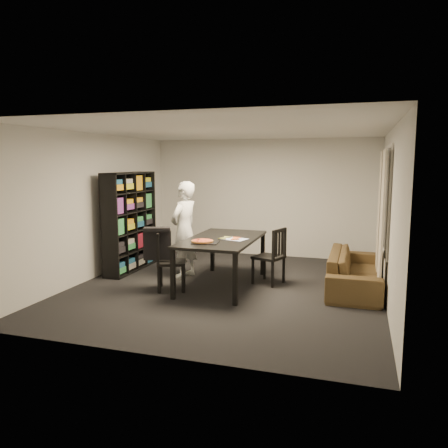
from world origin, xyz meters
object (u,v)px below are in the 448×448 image
(chair_left, at_px, (166,257))
(dining_table, at_px, (222,242))
(bookshelf, at_px, (130,222))
(person, at_px, (184,230))
(sofa, at_px, (355,270))
(baking_tray, at_px, (205,243))
(chair_right, at_px, (273,253))
(pepperoni_pizza, at_px, (202,241))

(chair_left, bearing_deg, dining_table, -79.73)
(dining_table, bearing_deg, chair_left, -148.14)
(bookshelf, relative_size, person, 1.09)
(sofa, bearing_deg, bookshelf, 89.45)
(baking_tray, bearing_deg, chair_right, 42.78)
(pepperoni_pizza, bearing_deg, bookshelf, 150.88)
(chair_right, bearing_deg, dining_table, -47.61)
(person, height_order, baking_tray, person)
(bookshelf, distance_m, pepperoni_pizza, 2.14)
(chair_left, distance_m, pepperoni_pizza, 0.71)
(bookshelf, bearing_deg, sofa, -0.55)
(person, xyz_separation_m, sofa, (3.00, 0.12, -0.57))
(dining_table, bearing_deg, sofa, 12.85)
(bookshelf, bearing_deg, baking_tray, -28.39)
(bookshelf, xyz_separation_m, person, (1.20, -0.16, -0.07))
(chair_right, height_order, baking_tray, chair_right)
(pepperoni_pizza, xyz_separation_m, sofa, (2.33, 1.00, -0.54))
(bookshelf, relative_size, sofa, 0.90)
(bookshelf, height_order, chair_right, bookshelf)
(dining_table, xyz_separation_m, sofa, (2.16, 0.49, -0.44))
(chair_right, height_order, sofa, chair_right)
(chair_right, bearing_deg, bookshelf, -74.75)
(chair_left, bearing_deg, sofa, -93.04)
(chair_right, xyz_separation_m, pepperoni_pizza, (-0.98, -0.86, 0.30))
(chair_left, xyz_separation_m, baking_tray, (0.69, -0.00, 0.28))
(chair_left, height_order, baking_tray, chair_left)
(dining_table, distance_m, pepperoni_pizza, 0.55)
(pepperoni_pizza, bearing_deg, chair_right, 41.34)
(chair_left, xyz_separation_m, chair_right, (1.62, 0.86, 0.00))
(bookshelf, distance_m, baking_tray, 2.19)
(dining_table, bearing_deg, bookshelf, 165.37)
(person, bearing_deg, chair_left, 16.62)
(chair_right, bearing_deg, baking_tray, -28.33)
(chair_left, bearing_deg, bookshelf, 28.24)
(person, xyz_separation_m, pepperoni_pizza, (0.67, -0.88, -0.02))
(person, xyz_separation_m, baking_tray, (0.72, -0.88, -0.04))
(person, bearing_deg, pepperoni_pizza, 52.01)
(chair_left, xyz_separation_m, pepperoni_pizza, (0.64, -0.00, 0.30))
(chair_right, distance_m, person, 1.68)
(dining_table, relative_size, chair_left, 2.05)
(bookshelf, xyz_separation_m, chair_left, (1.23, -1.04, -0.40))
(chair_left, distance_m, baking_tray, 0.75)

